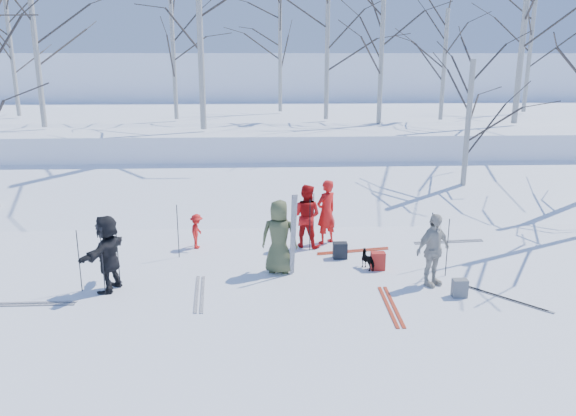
{
  "coord_description": "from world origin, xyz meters",
  "views": [
    {
      "loc": [
        -0.6,
        -11.4,
        4.79
      ],
      "look_at": [
        0.0,
        1.5,
        1.3
      ],
      "focal_mm": 35.0,
      "sensor_mm": 36.0,
      "label": 1
    }
  ],
  "objects_px": {
    "backpack_red": "(378,261)",
    "backpack_grey": "(460,288)",
    "backpack_dark": "(340,250)",
    "skier_olive_center": "(279,237)",
    "dog": "(369,260)",
    "skier_cream_east": "(433,250)",
    "skier_red_north": "(326,212)",
    "skier_red_seated": "(197,231)",
    "skier_grey_west": "(108,253)",
    "skier_redor_behind": "(306,216)"
  },
  "relations": [
    {
      "from": "skier_cream_east",
      "to": "skier_grey_west",
      "type": "bearing_deg",
      "value": 148.94
    },
    {
      "from": "skier_olive_center",
      "to": "dog",
      "type": "bearing_deg",
      "value": -166.52
    },
    {
      "from": "backpack_red",
      "to": "backpack_grey",
      "type": "bearing_deg",
      "value": -49.3
    },
    {
      "from": "skier_grey_west",
      "to": "backpack_dark",
      "type": "height_order",
      "value": "skier_grey_west"
    },
    {
      "from": "backpack_red",
      "to": "backpack_dark",
      "type": "distance_m",
      "value": 1.11
    },
    {
      "from": "skier_redor_behind",
      "to": "dog",
      "type": "bearing_deg",
      "value": 153.55
    },
    {
      "from": "skier_cream_east",
      "to": "dog",
      "type": "bearing_deg",
      "value": 108.53
    },
    {
      "from": "backpack_dark",
      "to": "skier_olive_center",
      "type": "bearing_deg",
      "value": -151.0
    },
    {
      "from": "skier_red_north",
      "to": "backpack_red",
      "type": "relative_size",
      "value": 4.07
    },
    {
      "from": "skier_red_north",
      "to": "dog",
      "type": "distance_m",
      "value": 2.17
    },
    {
      "from": "backpack_grey",
      "to": "backpack_dark",
      "type": "bearing_deg",
      "value": 131.89
    },
    {
      "from": "skier_red_north",
      "to": "skier_olive_center",
      "type": "bearing_deg",
      "value": 21.25
    },
    {
      "from": "skier_grey_west",
      "to": "backpack_red",
      "type": "distance_m",
      "value": 6.01
    },
    {
      "from": "skier_red_seated",
      "to": "backpack_red",
      "type": "xyz_separation_m",
      "value": [
        4.36,
        -1.73,
        -0.24
      ]
    },
    {
      "from": "skier_cream_east",
      "to": "backpack_dark",
      "type": "height_order",
      "value": "skier_cream_east"
    },
    {
      "from": "skier_olive_center",
      "to": "skier_cream_east",
      "type": "height_order",
      "value": "skier_olive_center"
    },
    {
      "from": "skier_grey_west",
      "to": "backpack_grey",
      "type": "relative_size",
      "value": 4.32
    },
    {
      "from": "skier_red_north",
      "to": "skier_red_seated",
      "type": "xyz_separation_m",
      "value": [
        -3.36,
        -0.26,
        -0.4
      ]
    },
    {
      "from": "skier_cream_east",
      "to": "backpack_dark",
      "type": "relative_size",
      "value": 3.99
    },
    {
      "from": "dog",
      "to": "backpack_dark",
      "type": "bearing_deg",
      "value": -80.39
    },
    {
      "from": "skier_red_north",
      "to": "skier_red_seated",
      "type": "distance_m",
      "value": 3.4
    },
    {
      "from": "backpack_dark",
      "to": "skier_red_seated",
      "type": "bearing_deg",
      "value": 165.4
    },
    {
      "from": "skier_redor_behind",
      "to": "backpack_grey",
      "type": "distance_m",
      "value": 4.48
    },
    {
      "from": "dog",
      "to": "skier_red_seated",
      "type": "bearing_deg",
      "value": -50.1
    },
    {
      "from": "dog",
      "to": "backpack_red",
      "type": "distance_m",
      "value": 0.21
    },
    {
      "from": "skier_cream_east",
      "to": "backpack_grey",
      "type": "distance_m",
      "value": 0.97
    },
    {
      "from": "dog",
      "to": "backpack_red",
      "type": "bearing_deg",
      "value": 134.73
    },
    {
      "from": "skier_olive_center",
      "to": "skier_red_north",
      "type": "distance_m",
      "value": 2.41
    },
    {
      "from": "skier_olive_center",
      "to": "backpack_dark",
      "type": "xyz_separation_m",
      "value": [
        1.52,
        0.84,
        -0.65
      ]
    },
    {
      "from": "backpack_red",
      "to": "backpack_dark",
      "type": "relative_size",
      "value": 1.05
    },
    {
      "from": "skier_red_north",
      "to": "backpack_grey",
      "type": "relative_size",
      "value": 4.5
    },
    {
      "from": "skier_red_seated",
      "to": "skier_red_north",
      "type": "bearing_deg",
      "value": -77.16
    },
    {
      "from": "dog",
      "to": "backpack_grey",
      "type": "relative_size",
      "value": 1.38
    },
    {
      "from": "backpack_red",
      "to": "skier_olive_center",
      "type": "bearing_deg",
      "value": -178.82
    },
    {
      "from": "skier_redor_behind",
      "to": "dog",
      "type": "distance_m",
      "value": 2.23
    },
    {
      "from": "skier_grey_west",
      "to": "skier_redor_behind",
      "type": "bearing_deg",
      "value": 136.91
    },
    {
      "from": "skier_grey_west",
      "to": "skier_cream_east",
      "type": "bearing_deg",
      "value": 105.32
    },
    {
      "from": "backpack_dark",
      "to": "skier_grey_west",
      "type": "bearing_deg",
      "value": -161.81
    },
    {
      "from": "backpack_red",
      "to": "backpack_dark",
      "type": "xyz_separation_m",
      "value": [
        -0.77,
        0.8,
        -0.01
      ]
    },
    {
      "from": "dog",
      "to": "backpack_dark",
      "type": "height_order",
      "value": "dog"
    },
    {
      "from": "dog",
      "to": "skier_olive_center",
      "type": "bearing_deg",
      "value": -25.25
    },
    {
      "from": "skier_redor_behind",
      "to": "skier_red_seated",
      "type": "xyz_separation_m",
      "value": [
        -2.82,
        -0.01,
        -0.37
      ]
    },
    {
      "from": "skier_red_north",
      "to": "skier_redor_behind",
      "type": "relative_size",
      "value": 1.04
    },
    {
      "from": "skier_grey_west",
      "to": "backpack_grey",
      "type": "height_order",
      "value": "skier_grey_west"
    },
    {
      "from": "dog",
      "to": "backpack_grey",
      "type": "distance_m",
      "value": 2.29
    },
    {
      "from": "skier_red_north",
      "to": "skier_red_seated",
      "type": "bearing_deg",
      "value": -31.8
    },
    {
      "from": "skier_red_seated",
      "to": "dog",
      "type": "distance_m",
      "value": 4.48
    },
    {
      "from": "skier_cream_east",
      "to": "dog",
      "type": "xyz_separation_m",
      "value": [
        -1.17,
        1.02,
        -0.58
      ]
    },
    {
      "from": "skier_olive_center",
      "to": "backpack_grey",
      "type": "xyz_separation_m",
      "value": [
        3.67,
        -1.55,
        -0.66
      ]
    },
    {
      "from": "skier_grey_west",
      "to": "backpack_red",
      "type": "xyz_separation_m",
      "value": [
        5.91,
        0.89,
        -0.61
      ]
    }
  ]
}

